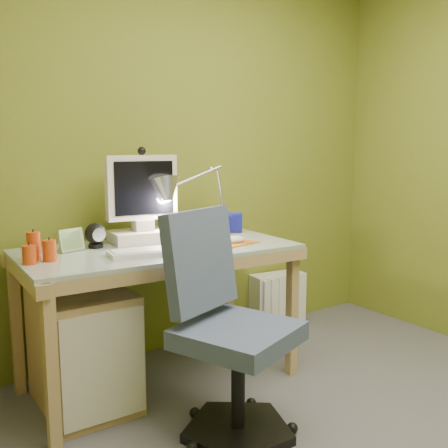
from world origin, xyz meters
TOP-DOWN VIEW (x-y plane):
  - wall_back at (0.00, 1.60)m, footprint 3.20×0.01m
  - desk at (-0.28, 1.18)m, footprint 1.39×0.73m
  - monitor at (-0.28, 1.36)m, footprint 0.43×0.28m
  - speaker_left at (-0.55, 1.34)m, footprint 0.11×0.11m
  - speaker_right at (-0.01, 1.34)m, footprint 0.11×0.11m
  - keyboard at (-0.36, 1.04)m, footprint 0.47×0.21m
  - mousepad at (0.10, 1.04)m, footprint 0.25×0.20m
  - mouse at (0.10, 1.04)m, footprint 0.12×0.09m
  - amber_tumbler at (-0.10, 1.10)m, footprint 0.08×0.08m
  - candle_cluster at (-0.88, 1.19)m, footprint 0.18×0.16m
  - photo_frame_red at (0.14, 1.30)m, footprint 0.15×0.05m
  - photo_frame_blue at (0.28, 1.34)m, footprint 0.12×0.10m
  - photo_frame_green at (-0.68, 1.32)m, footprint 0.13×0.05m
  - desk_lamp at (0.17, 1.36)m, footprint 0.56×0.29m
  - task_chair at (-0.23, 0.55)m, footprint 0.67×0.67m
  - radiator at (0.78, 1.50)m, footprint 0.39×0.19m

SIDE VIEW (x-z plane):
  - radiator at x=0.78m, z-range 0.00..0.37m
  - desk at x=-0.28m, z-range 0.00..0.73m
  - task_chair at x=-0.23m, z-range 0.00..0.93m
  - mousepad at x=0.10m, z-range 0.73..0.74m
  - keyboard at x=-0.36m, z-range 0.73..0.76m
  - mouse at x=0.10m, z-range 0.73..0.77m
  - amber_tumbler at x=-0.10m, z-range 0.73..0.83m
  - photo_frame_green at x=-0.68m, z-range 0.73..0.84m
  - photo_frame_blue at x=0.28m, z-range 0.73..0.85m
  - speaker_left at x=-0.55m, z-range 0.73..0.86m
  - candle_cluster at x=-0.88m, z-range 0.73..0.86m
  - speaker_right at x=-0.01m, z-range 0.73..0.86m
  - photo_frame_red at x=0.14m, z-range 0.73..0.86m
  - monitor at x=-0.28m, z-range 0.73..1.30m
  - desk_lamp at x=0.17m, z-range 0.73..1.30m
  - wall_back at x=0.00m, z-range 0.00..2.40m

